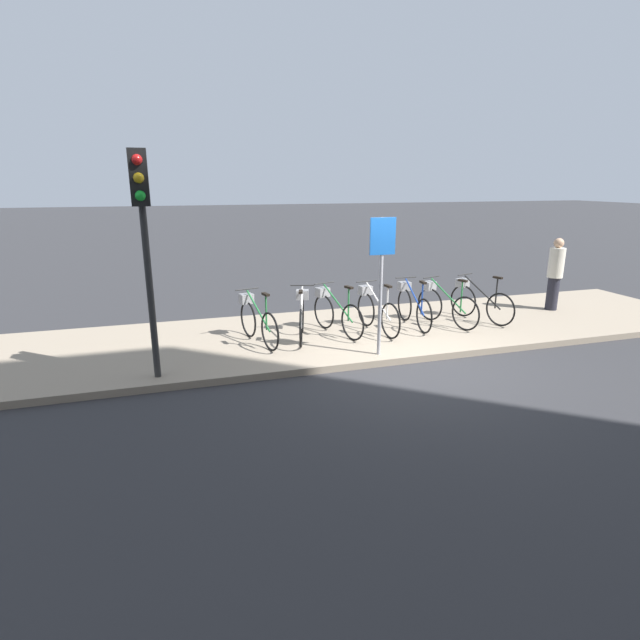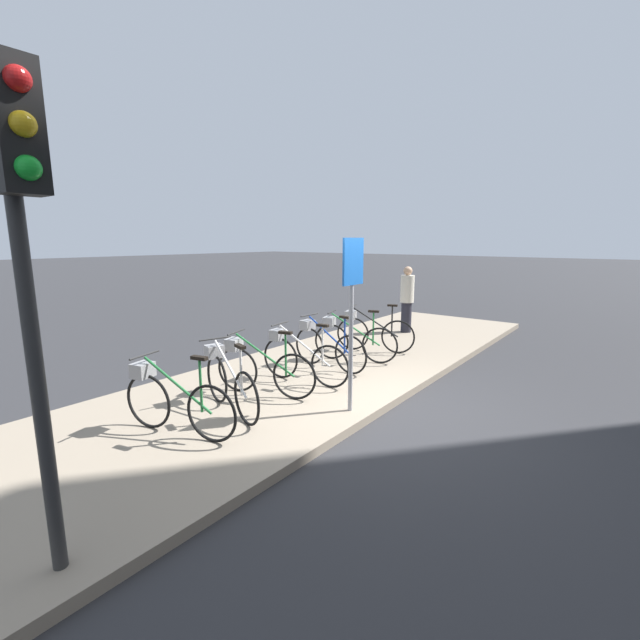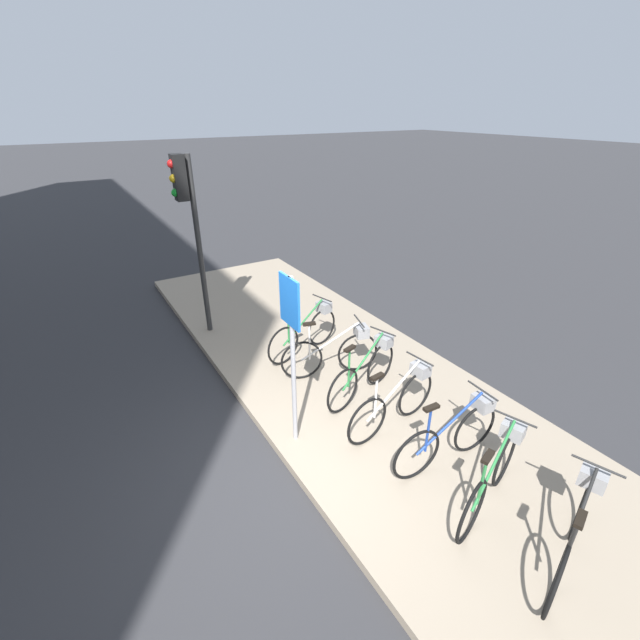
% 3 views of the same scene
% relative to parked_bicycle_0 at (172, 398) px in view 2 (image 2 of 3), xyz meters
% --- Properties ---
extents(ground_plane, '(120.00, 120.00, 0.00)m').
position_rel_parked_bicycle_0_xyz_m(ground_plane, '(2.42, -1.59, -0.56)').
color(ground_plane, '#2D2D30').
extents(sidewalk, '(14.86, 3.52, 0.12)m').
position_rel_parked_bicycle_0_xyz_m(sidewalk, '(2.42, 0.18, -0.50)').
color(sidewalk, gray).
rests_on(sidewalk, ground_plane).
extents(parked_bicycle_0, '(0.56, 1.60, 1.01)m').
position_rel_parked_bicycle_0_xyz_m(parked_bicycle_0, '(0.00, 0.00, 0.00)').
color(parked_bicycle_0, black).
rests_on(parked_bicycle_0, sidewalk).
extents(parked_bicycle_1, '(0.61, 1.58, 1.01)m').
position_rel_parked_bicycle_0_xyz_m(parked_bicycle_1, '(0.87, 0.03, 0.00)').
color(parked_bicycle_1, black).
rests_on(parked_bicycle_1, sidewalk).
extents(parked_bicycle_2, '(0.61, 1.59, 1.01)m').
position_rel_parked_bicycle_0_xyz_m(parked_bicycle_2, '(1.57, 0.13, 0.00)').
color(parked_bicycle_2, black).
rests_on(parked_bicycle_2, sidewalk).
extents(parked_bicycle_3, '(0.46, 1.64, 1.01)m').
position_rel_parked_bicycle_0_xyz_m(parked_bicycle_3, '(2.38, 0.04, 0.00)').
color(parked_bicycle_3, black).
rests_on(parked_bicycle_3, sidewalk).
extents(parked_bicycle_4, '(0.46, 1.64, 1.01)m').
position_rel_parked_bicycle_0_xyz_m(parked_bicycle_4, '(3.26, 0.17, 0.00)').
color(parked_bicycle_4, black).
rests_on(parked_bicycle_4, sidewalk).
extents(parked_bicycle_5, '(0.64, 1.58, 1.01)m').
position_rel_parked_bicycle_0_xyz_m(parked_bicycle_5, '(3.93, 0.07, 0.00)').
color(parked_bicycle_5, black).
rests_on(parked_bicycle_5, sidewalk).
extents(parked_bicycle_6, '(0.65, 1.57, 1.01)m').
position_rel_parked_bicycle_0_xyz_m(parked_bicycle_6, '(4.79, 0.15, 0.00)').
color(parked_bicycle_6, black).
rests_on(parked_bicycle_6, sidewalk).
extents(pedestrian, '(0.34, 0.34, 1.65)m').
position_rel_parked_bicycle_0_xyz_m(pedestrian, '(6.97, 0.42, 0.42)').
color(pedestrian, '#23232D').
rests_on(pedestrian, sidewalk).
extents(traffic_light, '(0.24, 0.40, 3.30)m').
position_rel_parked_bicycle_0_xyz_m(traffic_light, '(-1.75, -1.35, 1.94)').
color(traffic_light, '#2D2D2D').
rests_on(traffic_light, sidewalk).
extents(sign_post, '(0.44, 0.07, 2.32)m').
position_rel_parked_bicycle_0_xyz_m(sign_post, '(1.89, -1.30, 1.14)').
color(sign_post, '#99999E').
rests_on(sign_post, sidewalk).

